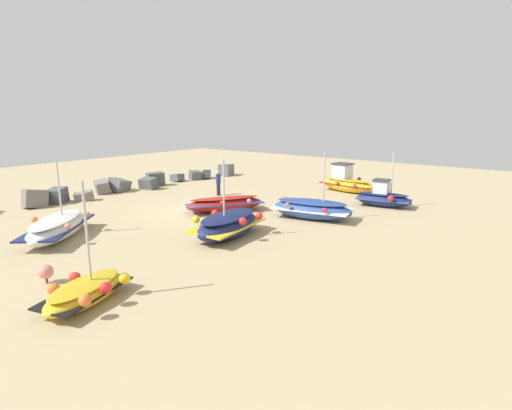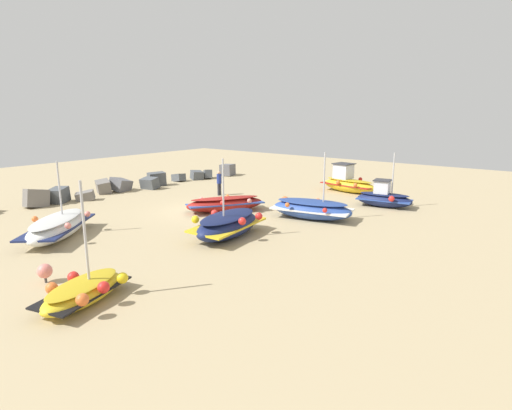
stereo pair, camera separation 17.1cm
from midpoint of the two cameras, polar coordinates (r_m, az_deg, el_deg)
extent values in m
plane|color=tan|center=(24.28, -7.16, -0.83)|extent=(58.06, 58.06, 0.00)
ellipsoid|color=navy|center=(19.17, -4.00, -2.81)|extent=(4.34, 2.31, 1.12)
cube|color=gold|center=(19.16, -4.01, -2.66)|extent=(4.18, 2.31, 0.16)
ellipsoid|color=#151E45|center=(19.06, -4.02, -1.54)|extent=(3.81, 2.00, 0.23)
cylinder|color=#B7B7BC|center=(18.51, -4.64, 2.33)|extent=(0.08, 0.08, 2.55)
sphere|color=yellow|center=(18.78, -8.38, -1.96)|extent=(0.34, 0.34, 0.34)
sphere|color=red|center=(18.25, -2.05, -2.21)|extent=(0.34, 0.34, 0.34)
sphere|color=red|center=(19.91, -5.82, -1.15)|extent=(0.34, 0.34, 0.34)
sphere|color=red|center=(19.48, 0.18, -1.52)|extent=(0.34, 0.34, 0.34)
ellipsoid|color=#2D4C9E|center=(22.52, 7.30, -0.62)|extent=(2.58, 4.57, 0.99)
cube|color=white|center=(22.51, 7.30, -0.50)|extent=(2.61, 4.42, 0.09)
ellipsoid|color=navy|center=(22.43, 7.33, 0.40)|extent=(2.27, 4.02, 0.16)
cylinder|color=#B7B7BC|center=(22.00, 8.95, 3.72)|extent=(0.08, 0.08, 2.57)
sphere|color=red|center=(21.26, 9.04, -0.69)|extent=(0.24, 0.24, 0.24)
sphere|color=orange|center=(23.35, 8.09, 0.63)|extent=(0.24, 0.24, 0.24)
sphere|color=orange|center=(21.89, 4.02, 0.03)|extent=(0.24, 0.24, 0.24)
ellipsoid|color=navy|center=(26.26, 16.63, 0.67)|extent=(1.84, 3.40, 0.83)
cube|color=#2D4C9E|center=(26.25, 16.64, 0.75)|extent=(1.86, 3.28, 0.08)
ellipsoid|color=#151E45|center=(26.20, 16.68, 1.40)|extent=(1.61, 2.99, 0.15)
cube|color=silver|center=(26.15, 16.39, 2.37)|extent=(1.00, 0.95, 0.75)
cube|color=#333338|center=(26.08, 16.45, 3.25)|extent=(1.16, 1.11, 0.06)
cylinder|color=#B7B7BC|center=(25.91, 17.75, 4.08)|extent=(0.08, 0.08, 2.43)
sphere|color=red|center=(25.33, 17.54, 0.84)|extent=(0.34, 0.34, 0.34)
sphere|color=#EA7F75|center=(27.08, 15.86, 1.76)|extent=(0.34, 0.34, 0.34)
ellipsoid|color=maroon|center=(24.00, -4.44, 0.09)|extent=(4.58, 3.67, 0.94)
cube|color=#2D4C9E|center=(23.99, -4.44, 0.19)|extent=(4.44, 3.58, 0.18)
ellipsoid|color=maroon|center=(23.93, -4.46, 0.91)|extent=(4.01, 3.20, 0.23)
sphere|color=#EA7F75|center=(24.49, -7.62, 0.79)|extent=(0.26, 0.26, 0.26)
sphere|color=red|center=(23.04, -4.80, 0.27)|extent=(0.26, 0.26, 0.26)
sphere|color=orange|center=(24.86, -4.14, 1.11)|extent=(0.26, 0.26, 0.26)
sphere|color=#EA7F75|center=(23.49, -1.15, 0.57)|extent=(0.26, 0.26, 0.26)
ellipsoid|color=white|center=(20.95, -25.45, -2.83)|extent=(4.73, 4.27, 0.99)
cube|color=navy|center=(20.94, -25.46, -2.70)|extent=(4.61, 4.20, 0.11)
ellipsoid|color=beige|center=(20.86, -25.55, -1.77)|extent=(4.15, 3.75, 0.18)
cylinder|color=#B7B7BC|center=(21.13, -25.24, 2.05)|extent=(0.08, 0.08, 2.45)
sphere|color=#EA7F75|center=(21.47, -22.03, -1.17)|extent=(0.27, 0.27, 0.27)
sphere|color=orange|center=(21.27, -27.92, -1.74)|extent=(0.27, 0.27, 0.27)
sphere|color=#EA7F75|center=(19.51, -24.26, -2.62)|extent=(0.27, 0.27, 0.27)
ellipsoid|color=gold|center=(30.36, 12.14, 2.59)|extent=(2.07, 4.19, 1.00)
cube|color=maroon|center=(30.35, 12.14, 2.67)|extent=(2.06, 4.03, 0.16)
ellipsoid|color=gold|center=(30.29, 12.17, 3.30)|extent=(1.78, 3.68, 0.22)
cube|color=silver|center=(30.49, 11.41, 4.49)|extent=(1.19, 1.23, 1.01)
cube|color=#333338|center=(30.42, 11.46, 5.49)|extent=(1.38, 1.42, 0.06)
sphere|color=orange|center=(29.04, 12.96, 2.66)|extent=(0.28, 0.28, 0.28)
sphere|color=red|center=(30.82, 13.60, 3.42)|extent=(0.28, 0.28, 0.28)
sphere|color=orange|center=(29.80, 10.69, 3.03)|extent=(0.28, 0.28, 0.28)
sphere|color=orange|center=(31.57, 11.43, 3.76)|extent=(0.28, 0.28, 0.28)
ellipsoid|color=gold|center=(13.83, -22.35, -10.93)|extent=(3.31, 2.14, 0.69)
cube|color=black|center=(13.81, -22.36, -10.81)|extent=(3.20, 2.13, 0.10)
ellipsoid|color=gold|center=(13.73, -22.45, -9.90)|extent=(2.91, 1.87, 0.14)
cylinder|color=#B7B7BC|center=(13.42, -22.23, -3.32)|extent=(0.08, 0.08, 3.02)
sphere|color=yellow|center=(13.89, -17.68, -9.43)|extent=(0.36, 0.36, 0.36)
sphere|color=red|center=(14.52, -23.55, -8.97)|extent=(0.36, 0.36, 0.36)
sphere|color=red|center=(13.25, -19.96, -10.46)|extent=(0.36, 0.36, 0.36)
sphere|color=orange|center=(13.97, -25.97, -10.13)|extent=(0.36, 0.36, 0.36)
sphere|color=orange|center=(12.67, -22.46, -11.81)|extent=(0.36, 0.36, 0.36)
cylinder|color=#2D2D38|center=(28.59, -5.38, 2.10)|extent=(0.14, 0.14, 0.81)
cylinder|color=#2D2D38|center=(28.69, -5.14, 2.14)|extent=(0.14, 0.14, 0.81)
cylinder|color=navy|center=(28.52, -5.29, 3.54)|extent=(0.32, 0.32, 0.62)
sphere|color=tan|center=(28.46, -5.31, 4.37)|extent=(0.22, 0.22, 0.22)
cube|color=slate|center=(28.21, -27.83, 0.77)|extent=(1.48, 0.97, 1.32)
cube|color=#4C5156|center=(28.94, -25.40, 1.14)|extent=(1.57, 1.43, 1.03)
cube|color=slate|center=(29.00, -22.36, 1.09)|extent=(1.38, 1.24, 0.80)
cube|color=slate|center=(30.96, -20.21, 2.25)|extent=(1.32, 1.36, 1.15)
cube|color=slate|center=(31.51, -18.13, 2.56)|extent=(1.51, 1.47, 1.25)
cube|color=#4C5156|center=(31.79, -14.46, 2.81)|extent=(1.14, 1.30, 0.95)
cube|color=#4C5156|center=(33.06, -13.57, 3.40)|extent=(1.50, 1.26, 1.07)
cube|color=#4C5156|center=(34.80, -10.72, 3.64)|extent=(0.80, 1.08, 0.80)
cube|color=#4C5156|center=(35.45, -8.30, 3.99)|extent=(1.23, 1.31, 0.84)
cube|color=#4C5156|center=(35.87, -6.85, 4.14)|extent=(1.20, 1.29, 0.92)
cube|color=slate|center=(37.37, -4.20, 4.74)|extent=(1.47, 1.33, 1.05)
cylinder|color=#3F3F42|center=(15.93, -26.66, -9.13)|extent=(0.08, 0.08, 0.17)
sphere|color=#EA7F75|center=(15.82, -26.78, -8.03)|extent=(0.49, 0.49, 0.49)
cylinder|color=#3F3F42|center=(25.21, 3.65, -0.05)|extent=(0.08, 0.08, 0.17)
sphere|color=orange|center=(25.14, 3.66, 0.66)|extent=(0.47, 0.47, 0.47)
camera|label=1|loc=(0.09, -90.23, -0.05)|focal=29.65mm
camera|label=2|loc=(0.09, 89.77, 0.05)|focal=29.65mm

